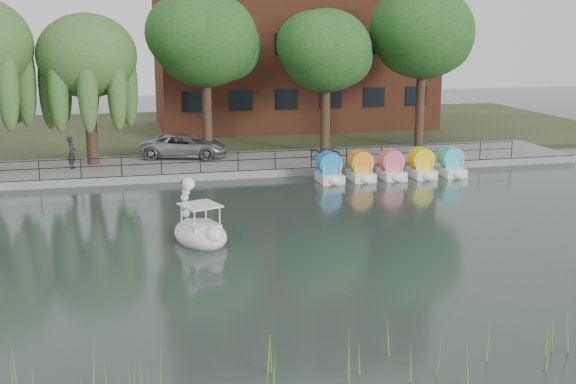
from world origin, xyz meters
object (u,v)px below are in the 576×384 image
object	(u,v)px
minivan	(184,144)
pedestrian	(72,150)
bicycle	(325,152)
swan_boat	(199,229)

from	to	relation	value
minivan	pedestrian	bearing A→B (deg)	121.43
minivan	bicycle	bearing A→B (deg)	-95.91
minivan	swan_boat	size ratio (longest dim) A/B	1.82
minivan	bicycle	world-z (taller)	minivan
minivan	pedestrian	world-z (taller)	pedestrian
swan_boat	minivan	bearing A→B (deg)	66.65
minivan	swan_boat	distance (m)	15.56
minivan	pedestrian	xyz separation A→B (m)	(-6.14, -1.90, 0.19)
pedestrian	swan_boat	bearing A→B (deg)	-146.35
bicycle	swan_boat	world-z (taller)	swan_boat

